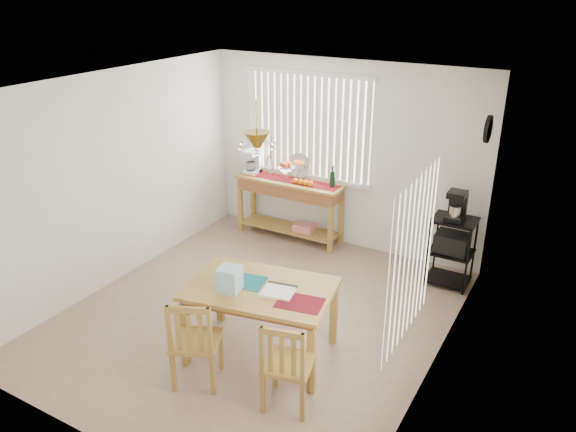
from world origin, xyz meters
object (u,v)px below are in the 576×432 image
Objects in this scene: wire_cart at (452,245)px; chair_right at (287,365)px; cart_items at (457,206)px; dining_table at (260,295)px; sideboard at (290,195)px; chair_left at (195,342)px.

chair_right is at bearing -102.72° from wire_cart.
wire_cart is 0.52m from cart_items.
wire_cart is at bearing 61.34° from dining_table.
wire_cart is (2.39, -0.20, -0.14)m from sideboard.
cart_items is (2.39, -0.19, 0.38)m from sideboard.
chair_right is at bearing -60.89° from sideboard.
wire_cart is at bearing 77.28° from chair_right.
sideboard is 2.40m from wire_cart.
chair_right reaches higher than dining_table.
chair_left reaches higher than dining_table.
chair_right is at bearing -102.68° from cart_items.
dining_table is at bearing 69.05° from chair_left.
sideboard is 3.57m from chair_right.
sideboard is 2.43m from cart_items.
chair_left is at bearing -110.95° from dining_table.
chair_left is (-1.56, -3.06, -0.08)m from wire_cart.
chair_right is (-0.66, -2.93, -0.61)m from cart_items.
sideboard is at bearing 175.49° from cart_items.
sideboard is at bearing 175.27° from wire_cart.
chair_left is at bearing -116.96° from wire_cart.
sideboard is at bearing 119.11° from chair_right.
sideboard is 2.78m from dining_table.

